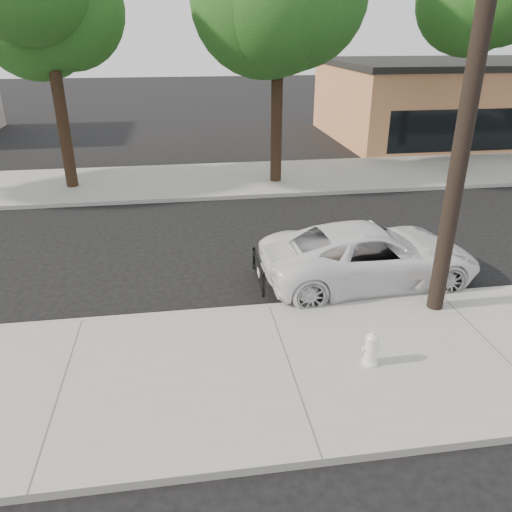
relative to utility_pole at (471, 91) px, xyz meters
name	(u,v)px	position (x,y,z in m)	size (l,w,h in m)	color
ground	(255,270)	(-3.60, 2.70, -4.70)	(120.00, 120.00, 0.00)	black
near_sidewalk	(290,369)	(-3.60, -1.60, -4.62)	(90.00, 4.40, 0.15)	gray
far_sidewalk	(225,179)	(-3.60, 11.20, -4.62)	(90.00, 5.00, 0.15)	gray
curb_near	(269,308)	(-3.60, 0.60, -4.62)	(90.00, 0.12, 0.16)	#9E9B93
building_main	(488,100)	(12.40, 18.70, -2.70)	(18.00, 10.00, 4.00)	#AA7147
utility_pole	(471,91)	(0.00, 0.00, 0.00)	(1.40, 0.34, 9.00)	black
tree_b	(51,16)	(-9.41, 10.76, 1.45)	(4.34, 4.20, 8.45)	black
tree_d	(490,11)	(6.60, 10.65, 1.67)	(4.50, 4.35, 8.75)	black
police_cruiser	(370,255)	(-0.94, 1.64, -3.97)	(2.43, 5.27, 1.46)	white
fire_hydrant	(371,349)	(-2.14, -1.75, -4.24)	(0.34, 0.30, 0.63)	silver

